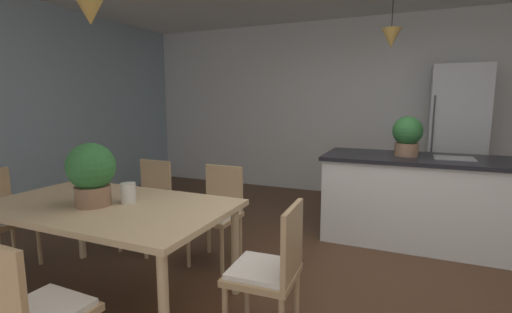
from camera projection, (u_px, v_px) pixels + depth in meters
name	position (u px, v px, depth m)	size (l,w,h in m)	color
ground_plane	(351.00, 306.00, 2.62)	(10.00, 8.40, 0.04)	#4C301E
wall_back_kitchen	(389.00, 109.00, 5.37)	(10.00, 0.12, 2.70)	silver
dining_table	(108.00, 212.00, 2.59)	(1.77, 1.01, 0.73)	#D1B284
chair_window_end	(0.00, 216.00, 3.11)	(0.41, 0.41, 0.87)	tan
chair_far_left	(147.00, 201.00, 3.57)	(0.42, 0.42, 0.87)	tan
chair_far_right	(217.00, 211.00, 3.26)	(0.41, 0.41, 0.87)	tan
chair_kitchen_end	(271.00, 269.00, 2.13)	(0.42, 0.42, 0.87)	tan
kitchen_island	(422.00, 199.00, 3.70)	(1.98, 0.85, 0.91)	silver
refrigerator	(455.00, 140.00, 4.73)	(0.67, 0.67, 1.92)	silver
pendant_over_table	(90.00, 8.00, 2.32)	(0.22, 0.22, 0.75)	black
pendant_over_island_main	(391.00, 38.00, 3.61)	(0.19, 0.19, 0.71)	black
potted_plant_on_island	(407.00, 135.00, 3.67)	(0.30, 0.30, 0.41)	#8C664C
potted_plant_on_table	(91.00, 172.00, 2.50)	(0.33, 0.33, 0.44)	#8C664C
vase_on_dining_table	(128.00, 193.00, 2.60)	(0.11, 0.11, 0.14)	silver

